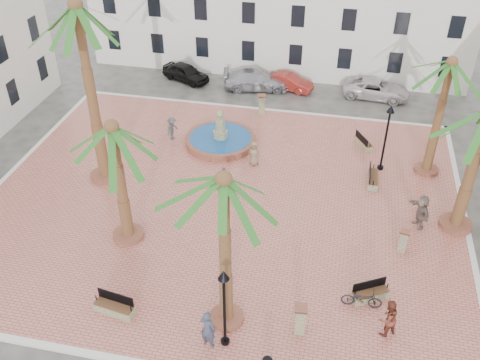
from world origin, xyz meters
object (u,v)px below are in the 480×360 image
(lamppost_e, at_px, (388,127))
(bollard_e, at_px, (403,241))
(bench_ne, at_px, (363,143))
(car_black, at_px, (186,73))
(palm_s, at_px, (224,198))
(car_silver, at_px, (256,80))
(bench_se, at_px, (370,294))
(pedestrian_east, at_px, (421,211))
(pedestrian_fountain_a, at_px, (254,154))
(palm_ne, at_px, (449,76))
(palm_sw, at_px, (114,143))
(bench_e, at_px, (373,179))
(car_red, at_px, (289,82))
(car_white, at_px, (376,89))
(palm_nw, at_px, (79,25))
(bench_s, at_px, (114,308))
(pedestrian_fountain_b, at_px, (224,181))
(fountain, at_px, (221,139))
(bicycle_a, at_px, (362,299))
(bollard_se, at_px, (300,319))
(cyclist_b, at_px, (388,318))
(pedestrian_north, at_px, (172,129))
(lamppost_s, at_px, (224,296))
(bollard_n, at_px, (262,104))
(cyclist_a, at_px, (208,329))

(lamppost_e, height_order, bollard_e, lamppost_e)
(bench_ne, relative_size, car_black, 0.41)
(palm_s, relative_size, car_silver, 1.51)
(bench_se, relative_size, pedestrian_east, 0.90)
(pedestrian_fountain_a, bearing_deg, palm_ne, 1.47)
(palm_sw, distance_m, bench_ne, 16.97)
(bench_e, height_order, car_red, car_red)
(bollard_e, xyz_separation_m, car_white, (-1.36, 17.14, -0.14))
(bollard_e, height_order, car_black, bollard_e)
(lamppost_e, bearing_deg, palm_nw, -164.76)
(car_red, bearing_deg, pedestrian_fountain_a, -166.66)
(palm_nw, distance_m, bench_s, 13.71)
(car_silver, bearing_deg, pedestrian_fountain_b, 173.01)
(fountain, distance_m, bicycle_a, 15.16)
(pedestrian_fountain_b, distance_m, car_white, 16.53)
(palm_sw, distance_m, bollard_se, 11.17)
(pedestrian_fountain_a, bearing_deg, car_white, 50.41)
(palm_ne, xyz_separation_m, bench_e, (-3.14, -1.90, -5.87))
(palm_sw, bearing_deg, cyclist_b, -15.35)
(palm_nw, relative_size, cyclist_b, 5.69)
(bollard_se, bearing_deg, pedestrian_north, 125.87)
(bench_ne, bearing_deg, cyclist_b, 154.98)
(pedestrian_fountain_a, relative_size, pedestrian_north, 0.98)
(palm_s, xyz_separation_m, car_white, (6.07, 23.07, -5.99))
(bench_e, relative_size, car_white, 0.37)
(lamppost_s, xyz_separation_m, bollard_se, (2.88, 1.19, -2.00))
(lamppost_s, distance_m, pedestrian_fountain_b, 10.46)
(fountain, relative_size, car_silver, 0.90)
(car_silver, bearing_deg, palm_nw, 145.07)
(palm_nw, distance_m, car_white, 22.72)
(pedestrian_fountain_b, xyz_separation_m, car_red, (1.73, 14.29, -0.37))
(lamppost_s, bearing_deg, palm_ne, 58.76)
(palm_ne, distance_m, pedestrian_east, 7.50)
(palm_s, bearing_deg, bicycle_a, 19.15)
(pedestrian_fountain_b, xyz_separation_m, car_white, (8.30, 14.29, -0.30))
(palm_sw, distance_m, pedestrian_fountain_b, 7.68)
(cyclist_b, relative_size, car_silver, 0.37)
(bench_e, bearing_deg, bollard_se, 166.16)
(bench_e, bearing_deg, palm_nw, 100.11)
(palm_ne, bearing_deg, bollard_n, 155.38)
(bicycle_a, bearing_deg, pedestrian_east, -26.69)
(palm_sw, height_order, cyclist_a, palm_sw)
(palm_s, distance_m, cyclist_a, 5.76)
(bollard_n, distance_m, car_white, 9.15)
(palm_sw, relative_size, pedestrian_east, 3.48)
(car_silver, bearing_deg, pedestrian_east, -152.29)
(bench_s, height_order, bollard_e, bollard_e)
(car_white, bearing_deg, bench_se, -174.76)
(bollard_n, xyz_separation_m, bicycle_a, (7.37, -16.48, -0.29))
(car_black, relative_size, car_white, 0.82)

